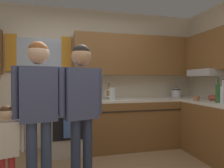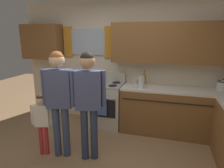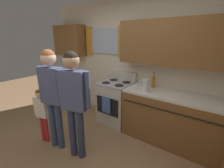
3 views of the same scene
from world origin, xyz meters
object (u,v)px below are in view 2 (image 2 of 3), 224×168
at_px(bottle_oil_amber, 144,79).
at_px(adult_in_plaid, 88,94).
at_px(small_child, 42,118).
at_px(stove_oven, 107,104).
at_px(water_pitcher, 141,82).
at_px(adult_holding_child, 59,93).
at_px(stovetop_kettle, 223,85).

bearing_deg(bottle_oil_amber, adult_in_plaid, -114.45).
bearing_deg(small_child, adult_in_plaid, 7.74).
bearing_deg(stove_oven, water_pitcher, -12.64).
bearing_deg(adult_in_plaid, small_child, -172.26).
bearing_deg(bottle_oil_amber, stove_oven, -168.12).
xyz_separation_m(water_pitcher, adult_holding_child, (-1.06, -1.11, 0.03)).
relative_size(water_pitcher, adult_in_plaid, 0.13).
relative_size(stove_oven, water_pitcher, 5.00).
distance_m(stovetop_kettle, water_pitcher, 1.47).
relative_size(stove_oven, bottle_oil_amber, 3.85).
bearing_deg(small_child, water_pitcher, 40.81).
bearing_deg(bottle_oil_amber, adult_holding_child, -126.95).
distance_m(water_pitcher, adult_holding_child, 1.54).
xyz_separation_m(stovetop_kettle, adult_holding_child, (-2.49, -1.41, 0.04)).
xyz_separation_m(stove_oven, bottle_oil_amber, (0.74, 0.15, 0.54)).
xyz_separation_m(stovetop_kettle, adult_in_plaid, (-2.04, -1.36, 0.04)).
height_order(adult_holding_child, adult_in_plaid, adult_holding_child).
bearing_deg(adult_holding_child, water_pitcher, 46.55).
bearing_deg(adult_in_plaid, adult_holding_child, -173.81).
distance_m(stove_oven, water_pitcher, 0.91).
distance_m(bottle_oil_amber, stovetop_kettle, 1.42).
relative_size(bottle_oil_amber, adult_holding_child, 0.17).
bearing_deg(adult_holding_child, stovetop_kettle, 29.48).
xyz_separation_m(stovetop_kettle, small_child, (-2.79, -1.46, -0.37)).
height_order(stove_oven, bottle_oil_amber, bottle_oil_amber).
xyz_separation_m(stove_oven, stovetop_kettle, (2.15, 0.13, 0.53)).
height_order(stove_oven, small_child, stove_oven).
distance_m(stovetop_kettle, small_child, 3.17).
relative_size(water_pitcher, small_child, 0.22).
bearing_deg(small_child, stovetop_kettle, 27.67).
relative_size(stove_oven, small_child, 1.10).
relative_size(bottle_oil_amber, stovetop_kettle, 1.04).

